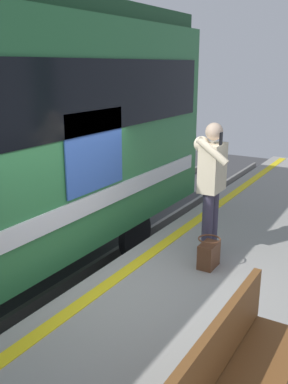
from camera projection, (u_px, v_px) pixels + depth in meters
name	position (u px, v px, depth m)	size (l,w,h in m)	color
ground_plane	(100.00, 337.00, 5.49)	(23.89, 23.89, 0.00)	#3D3D3F
platform	(264.00, 361.00, 4.33)	(15.92, 4.15, 0.93)	gray
safety_line	(118.00, 277.00, 5.07)	(15.61, 0.16, 0.01)	yellow
track_rail_near	(32.00, 305.00, 6.05)	(20.70, 0.08, 0.16)	slate
passenger	(211.00, 179.00, 5.44)	(0.57, 0.55, 1.73)	#383347
handbag	(209.00, 254.00, 5.29)	(0.31, 0.28, 0.38)	#59331E
bench	(239.00, 376.00, 2.76)	(1.47, 0.44, 0.90)	brown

